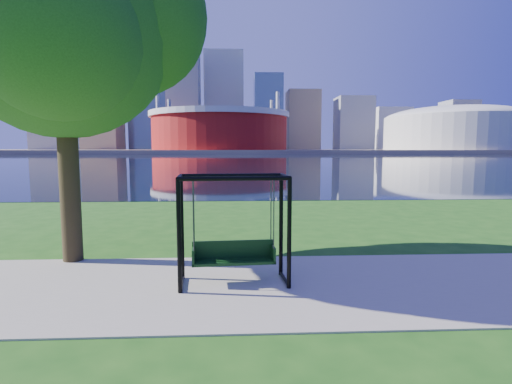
{
  "coord_description": "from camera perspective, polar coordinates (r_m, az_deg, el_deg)",
  "views": [
    {
      "loc": [
        -0.32,
        -7.85,
        2.61
      ],
      "look_at": [
        0.08,
        0.0,
        1.76
      ],
      "focal_mm": 28.0,
      "sensor_mm": 36.0,
      "label": 1
    }
  ],
  "objects": [
    {
      "name": "far_bank",
      "position": [
        313.86,
        -2.81,
        5.89
      ],
      "size": [
        900.0,
        228.0,
        2.0
      ],
      "primitive_type": "cube",
      "color": "#937F60",
      "rests_on": "ground"
    },
    {
      "name": "park_tree",
      "position": [
        10.5,
        -26.22,
        21.13
      ],
      "size": [
        6.3,
        5.69,
        7.82
      ],
      "color": "black",
      "rests_on": "ground"
    },
    {
      "name": "skyline",
      "position": [
        328.96,
        -3.6,
        11.99
      ],
      "size": [
        392.0,
        66.0,
        96.5
      ],
      "color": "gray",
      "rests_on": "far_bank"
    },
    {
      "name": "arena",
      "position": [
        278.32,
        26.54,
        8.28
      ],
      "size": [
        84.0,
        84.0,
        26.56
      ],
      "color": "beige",
      "rests_on": "far_bank"
    },
    {
      "name": "ground",
      "position": [
        8.28,
        -0.53,
        -12.21
      ],
      "size": [
        900.0,
        900.0,
        0.0
      ],
      "primitive_type": "plane",
      "color": "#1E5114",
      "rests_on": "ground"
    },
    {
      "name": "river",
      "position": [
        109.88,
        -2.7,
        4.83
      ],
      "size": [
        900.0,
        180.0,
        0.02
      ],
      "primitive_type": "cube",
      "color": "black",
      "rests_on": "ground"
    },
    {
      "name": "swing",
      "position": [
        7.69,
        -3.24,
        -5.72
      ],
      "size": [
        2.14,
        1.05,
        2.13
      ],
      "rotation": [
        0.0,
        0.0,
        0.07
      ],
      "color": "black",
      "rests_on": "ground"
    },
    {
      "name": "stadium",
      "position": [
        243.32,
        -5.19,
        8.9
      ],
      "size": [
        83.0,
        83.0,
        32.0
      ],
      "color": "maroon",
      "rests_on": "far_bank"
    },
    {
      "name": "path",
      "position": [
        7.8,
        -0.38,
        -13.26
      ],
      "size": [
        120.0,
        4.0,
        0.03
      ],
      "primitive_type": "cube",
      "color": "#9E937F",
      "rests_on": "ground"
    }
  ]
}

